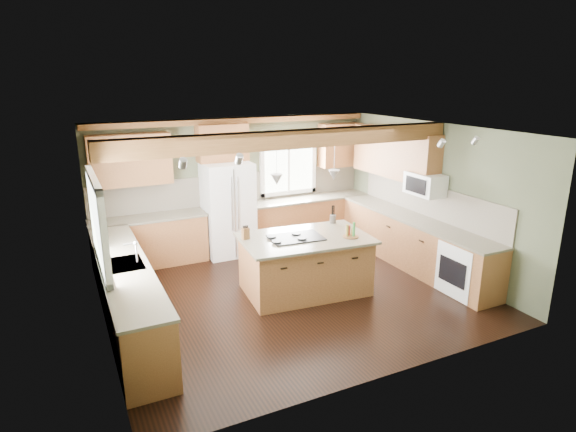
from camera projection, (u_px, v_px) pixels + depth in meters
name	position (u px, v px, depth m)	size (l,w,h in m)	color
floor	(291.00, 292.00, 7.76)	(5.60, 5.60, 0.00)	black
ceiling	(291.00, 130.00, 7.03)	(5.60, 5.60, 0.00)	silver
wall_back	(236.00, 184.00, 9.56)	(5.60, 5.60, 0.00)	#4C533B
wall_left	(97.00, 242.00, 6.23)	(5.00, 5.00, 0.00)	#4C533B
wall_right	(432.00, 196.00, 8.57)	(5.00, 5.00, 0.00)	#4C533B
ceiling_beam	(292.00, 139.00, 7.04)	(5.55, 0.26, 0.26)	brown
soffit_trim	(235.00, 121.00, 9.12)	(5.55, 0.20, 0.10)	brown
backsplash_back	(236.00, 188.00, 9.57)	(5.58, 0.03, 0.58)	brown
backsplash_right	(429.00, 200.00, 8.63)	(0.03, 3.70, 0.58)	brown
base_cab_back_left	(150.00, 242.00, 8.79)	(2.02, 0.60, 0.88)	brown
counter_back_left	(148.00, 218.00, 8.66)	(2.06, 0.64, 0.04)	#514B3B
base_cab_back_right	(308.00, 219.00, 10.16)	(2.62, 0.60, 0.88)	brown
counter_back_right	(308.00, 198.00, 10.03)	(2.66, 0.64, 0.04)	#514B3B
base_cab_left	(127.00, 296.00, 6.64)	(0.60, 3.70, 0.88)	brown
counter_left	(124.00, 265.00, 6.51)	(0.64, 3.74, 0.04)	#514B3B
base_cab_right	(413.00, 243.00, 8.73)	(0.60, 3.70, 0.88)	brown
counter_right	(415.00, 219.00, 8.60)	(0.64, 3.74, 0.04)	#514B3B
upper_cab_back_left	(130.00, 160.00, 8.39)	(1.40, 0.35, 0.90)	brown
upper_cab_over_fridge	(222.00, 143.00, 9.04)	(0.96, 0.35, 0.70)	brown
upper_cab_right	(394.00, 153.00, 9.09)	(0.35, 2.20, 0.90)	brown
upper_cab_back_corner	(340.00, 145.00, 10.18)	(0.90, 0.35, 0.90)	brown
window_left	(96.00, 222.00, 6.21)	(0.04, 1.60, 1.05)	white
window_back	(288.00, 167.00, 9.95)	(1.10, 0.04, 1.00)	white
sink	(124.00, 265.00, 6.51)	(0.50, 0.65, 0.03)	#262628
faucet	(136.00, 253.00, 6.54)	(0.02, 0.02, 0.28)	#B2B2B7
dishwasher	(144.00, 342.00, 5.52)	(0.60, 0.60, 0.84)	white
oven	(467.00, 269.00, 7.60)	(0.60, 0.72, 0.84)	white
microwave	(425.00, 184.00, 8.36)	(0.40, 0.70, 0.38)	white
pendant_left	(277.00, 180.00, 7.15)	(0.18, 0.18, 0.16)	#B2B2B7
pendant_right	(334.00, 175.00, 7.47)	(0.18, 0.18, 0.16)	#B2B2B7
refrigerator	(228.00, 209.00, 9.22)	(0.90, 0.74, 1.80)	white
island	(305.00, 265.00, 7.71)	(1.89, 1.15, 0.88)	brown
island_top	(305.00, 238.00, 7.58)	(2.01, 1.28, 0.04)	#514B3B
cooktop	(296.00, 238.00, 7.52)	(0.82, 0.55, 0.02)	black
knife_block	(246.00, 234.00, 7.46)	(0.11, 0.08, 0.18)	brown
utensil_crock	(333.00, 219.00, 8.29)	(0.11, 0.11, 0.14)	#474039
bottle_tray	(351.00, 230.00, 7.55)	(0.25, 0.25, 0.23)	brown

